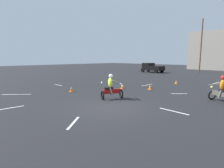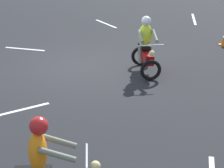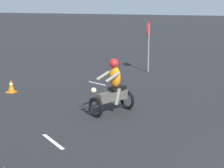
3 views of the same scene
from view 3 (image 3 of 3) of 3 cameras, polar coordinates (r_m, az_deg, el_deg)
motorcycle_rider_background at (r=13.15m, az=0.11°, el=-0.72°), size 1.51×1.25×1.66m
stop_sign at (r=19.84m, az=4.78°, el=6.22°), size 0.70×0.08×2.30m
traffic_cone_near_right at (r=16.34m, az=-13.04°, el=-0.29°), size 0.32×0.32×0.47m
lane_stripe_ne at (r=10.93m, az=-7.71°, el=-7.45°), size 0.95×0.94×0.01m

